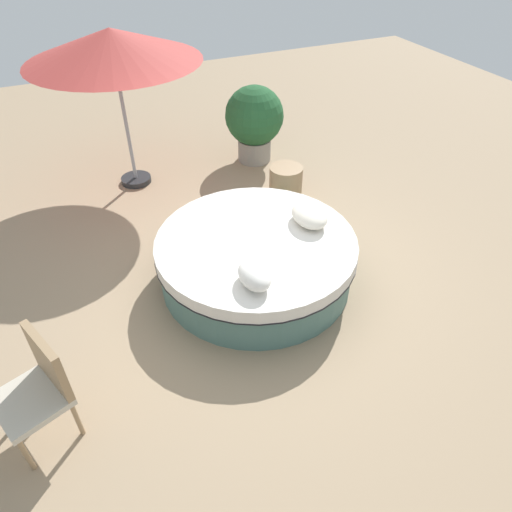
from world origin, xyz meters
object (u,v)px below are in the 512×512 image
object	(u,v)px
planter	(254,120)
patio_umbrella	(112,46)
round_bed	(256,259)
throw_pillow_0	(254,275)
side_table	(286,184)
patio_chair	(39,384)
throw_pillow_1	(309,215)

from	to	relation	value
planter	patio_umbrella	bearing A→B (deg)	-91.98
round_bed	throw_pillow_0	world-z (taller)	throw_pillow_0
patio_umbrella	side_table	distance (m)	2.83
patio_chair	patio_umbrella	size ratio (longest dim) A/B	0.43
round_bed	planter	world-z (taller)	planter
throw_pillow_1	round_bed	bearing A→B (deg)	-86.08
throw_pillow_0	side_table	size ratio (longest dim) A/B	0.84
throw_pillow_1	side_table	world-z (taller)	throw_pillow_1
round_bed	patio_umbrella	world-z (taller)	patio_umbrella
round_bed	patio_umbrella	xyz separation A→B (m)	(-2.74, -0.75, 1.65)
patio_umbrella	round_bed	bearing A→B (deg)	15.25
patio_chair	side_table	world-z (taller)	patio_chair
round_bed	throw_pillow_0	distance (m)	0.80
throw_pillow_0	patio_chair	world-z (taller)	patio_chair
throw_pillow_0	patio_chair	bearing A→B (deg)	-79.44
throw_pillow_0	patio_umbrella	distance (m)	3.63
patio_chair	patio_umbrella	world-z (taller)	patio_umbrella
throw_pillow_1	side_table	distance (m)	1.44
throw_pillow_0	side_table	world-z (taller)	throw_pillow_0
throw_pillow_1	throw_pillow_0	bearing A→B (deg)	-55.05
patio_umbrella	throw_pillow_1	bearing A→B (deg)	27.75
patio_umbrella	planter	size ratio (longest dim) A/B	1.90
patio_umbrella	patio_chair	bearing A→B (deg)	-22.16
throw_pillow_0	patio_umbrella	bearing A→B (deg)	-172.41
planter	patio_chair	bearing A→B (deg)	-43.12
patio_umbrella	planter	xyz separation A→B (m)	(0.07, 1.92, -1.27)
throw_pillow_0	planter	bearing A→B (deg)	156.05
round_bed	side_table	distance (m)	1.74
throw_pillow_0	side_table	bearing A→B (deg)	145.72
patio_chair	planter	world-z (taller)	planter
patio_umbrella	side_table	world-z (taller)	patio_umbrella
planter	side_table	size ratio (longest dim) A/B	2.30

